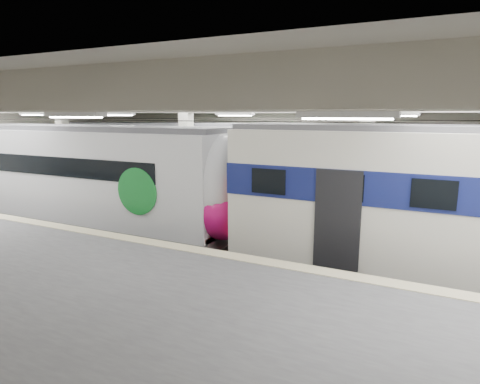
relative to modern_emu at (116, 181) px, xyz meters
The scene contains 4 objects.
station_hall 4.98m from the modern_emu, 20.88° to the right, with size 36.00×24.00×5.75m.
modern_emu is the anchor object (origin of this frame).
older_rer 13.04m from the modern_emu, ahead, with size 14.18×3.13×4.64m.
far_train 5.59m from the modern_emu, 100.27° to the left, with size 14.13×3.52×4.47m.
Camera 1 is at (7.31, -12.60, 4.97)m, focal length 30.00 mm.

